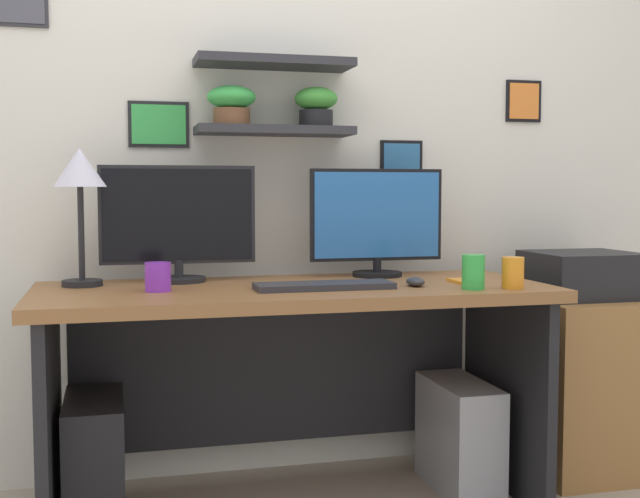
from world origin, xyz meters
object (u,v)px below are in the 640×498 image
coffee_mug (158,277)px  pen_cup (513,273)px  monitor_left (178,221)px  computer_tower_right (459,436)px  water_cup (473,272)px  monitor_right (377,221)px  desk (291,346)px  keyboard (324,286)px  desk_lamp (80,179)px  computer_mouse (415,282)px  printer (583,275)px  computer_tower_left (95,463)px  cell_phone (464,281)px  drawer_cabinet (580,383)px

coffee_mug → pen_cup: pen_cup is taller
monitor_left → computer_tower_right: 1.24m
monitor_left → water_cup: 1.00m
monitor_right → water_cup: bearing=-68.9°
desk → pen_cup: (0.66, -0.29, 0.26)m
keyboard → desk_lamp: desk_lamp is taller
pen_cup → keyboard: bearing=167.0°
computer_mouse → computer_tower_right: (0.23, 0.14, -0.57)m
pen_cup → printer: 0.60m
water_cup → pen_cup: bearing=-3.0°
desk_lamp → computer_tower_left: (0.03, -0.15, -0.89)m
desk_lamp → printer: desk_lamp is taller
computer_tower_left → computer_tower_right: bearing=0.7°
monitor_right → coffee_mug: monitor_right is taller
computer_mouse → desk: bearing=156.6°
pen_cup → computer_tower_left: 1.45m
monitor_right → printer: size_ratio=1.30×
coffee_mug → pen_cup: bearing=-10.5°
desk → computer_mouse: size_ratio=18.46×
keyboard → computer_tower_left: bearing=170.6°
desk → cell_phone: cell_phone is taller
monitor_right → printer: bearing=-6.9°
computer_mouse → water_cup: bearing=-39.3°
cell_phone → coffee_mug: size_ratio=1.56×
cell_phone → pen_cup: 0.20m
pen_cup → computer_tower_right: 0.67m
printer → computer_tower_right: 0.77m
computer_tower_right → drawer_cabinet: bearing=9.5°
cell_phone → computer_tower_right: (0.03, 0.09, -0.56)m
monitor_left → cell_phone: bearing=-16.7°
keyboard → printer: bearing=11.8°
computer_mouse → desk_lamp: desk_lamp is taller
water_cup → desk_lamp: bearing=161.7°
monitor_left → drawer_cabinet: (1.50, -0.10, -0.63)m
desk → printer: bearing=3.4°
monitor_left → pen_cup: bearing=-24.1°
keyboard → desk: bearing=115.5°
desk → coffee_mug: size_ratio=18.46×
monitor_left → printer: size_ratio=1.38×
cell_phone → drawer_cabinet: size_ratio=0.21×
keyboard → computer_mouse: size_ratio=4.89×
desk_lamp → water_cup: 1.30m
keyboard → cell_phone: bearing=4.5°
monitor_left → computer_tower_right: size_ratio=1.31×
desk_lamp → coffee_mug: size_ratio=4.98×
keyboard → computer_tower_right: bearing=14.1°
coffee_mug → computer_tower_left: size_ratio=0.22×
computer_tower_left → desk: bearing=3.4°
desk_lamp → computer_tower_left: desk_lamp is taller
pen_cup → printer: size_ratio=0.26×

